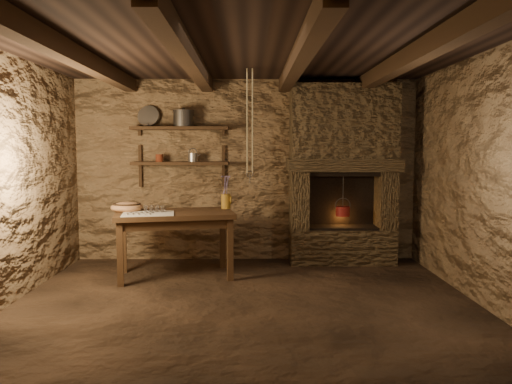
{
  "coord_description": "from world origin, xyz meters",
  "views": [
    {
      "loc": [
        0.05,
        -4.65,
        1.5
      ],
      "look_at": [
        0.12,
        0.9,
        1.01
      ],
      "focal_mm": 35.0,
      "sensor_mm": 36.0,
      "label": 1
    }
  ],
  "objects_px": {
    "stoneware_jug": "(226,194)",
    "iron_stockpot": "(183,119)",
    "wooden_bowl": "(127,207)",
    "red_pot": "(343,210)",
    "work_table": "(175,242)"
  },
  "relations": [
    {
      "from": "stoneware_jug",
      "to": "iron_stockpot",
      "type": "height_order",
      "value": "iron_stockpot"
    },
    {
      "from": "work_table",
      "to": "red_pot",
      "type": "bearing_deg",
      "value": 6.23
    },
    {
      "from": "work_table",
      "to": "iron_stockpot",
      "type": "bearing_deg",
      "value": 77.93
    },
    {
      "from": "work_table",
      "to": "iron_stockpot",
      "type": "xyz_separation_m",
      "value": [
        0.02,
        0.75,
        1.46
      ]
    },
    {
      "from": "work_table",
      "to": "stoneware_jug",
      "type": "distance_m",
      "value": 0.84
    },
    {
      "from": "stoneware_jug",
      "to": "red_pot",
      "type": "height_order",
      "value": "stoneware_jug"
    },
    {
      "from": "wooden_bowl",
      "to": "stoneware_jug",
      "type": "bearing_deg",
      "value": 11.49
    },
    {
      "from": "work_table",
      "to": "wooden_bowl",
      "type": "distance_m",
      "value": 0.69
    },
    {
      "from": "stoneware_jug",
      "to": "wooden_bowl",
      "type": "height_order",
      "value": "stoneware_jug"
    },
    {
      "from": "wooden_bowl",
      "to": "red_pot",
      "type": "distance_m",
      "value": 2.7
    },
    {
      "from": "work_table",
      "to": "wooden_bowl",
      "type": "relative_size",
      "value": 3.93
    },
    {
      "from": "stoneware_jug",
      "to": "iron_stockpot",
      "type": "xyz_separation_m",
      "value": [
        -0.57,
        0.46,
        0.93
      ]
    },
    {
      "from": "work_table",
      "to": "iron_stockpot",
      "type": "distance_m",
      "value": 1.64
    },
    {
      "from": "work_table",
      "to": "red_pot",
      "type": "distance_m",
      "value": 2.19
    },
    {
      "from": "stoneware_jug",
      "to": "wooden_bowl",
      "type": "distance_m",
      "value": 1.18
    }
  ]
}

